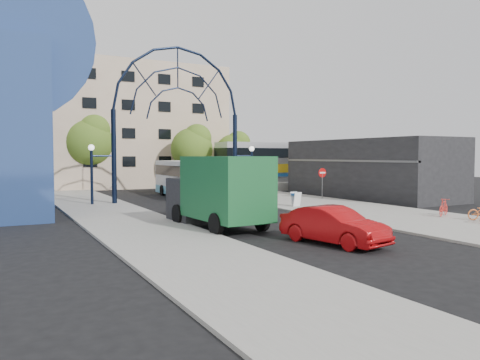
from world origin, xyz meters
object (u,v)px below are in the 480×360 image
stop_sign (244,176)px  tree_north_a (193,146)px  train_car (320,162)px  tree_north_b (90,140)px  black_suv (220,199)px  bike_near_a (257,192)px  sandwich_board (296,197)px  street_name_sign (245,174)px  green_truck (217,192)px  do_not_enter_sign (322,176)px  bike_near_b (263,191)px  red_sedan (333,226)px  city_bus (188,179)px  bike_far_b (444,207)px  tree_north_c (234,150)px  gateway_arch (178,92)px

stop_sign → tree_north_a: tree_north_a is taller
train_car → tree_north_b: size_ratio=3.14×
black_suv → bike_near_a: 8.23m
sandwich_board → train_car: bearing=48.1°
train_car → tree_north_b: (-23.88, 7.93, 2.37)m
street_name_sign → train_car: train_car is taller
green_truck → bike_near_a: size_ratio=4.23×
do_not_enter_sign → bike_near_b: 5.10m
train_car → tree_north_a: 14.52m
red_sedan → bike_near_b: red_sedan is taller
street_name_sign → city_bus: (-3.35, 3.96, -0.48)m
bike_near_a → bike_near_b: size_ratio=0.93×
do_not_enter_sign → tree_north_b: bearing=126.7°
black_suv → bike_near_b: size_ratio=2.59×
green_truck → bike_far_b: bearing=-16.2°
tree_north_b → tree_north_c: 16.15m
sandwich_board → tree_north_b: (-9.48, 23.95, 4.52)m
sandwich_board → bike_near_a: bearing=81.1°
tree_north_b → bike_near_b: 20.65m
street_name_sign → green_truck: 14.42m
do_not_enter_sign → stop_sign: bearing=162.1°
do_not_enter_sign → train_car: 15.03m
train_car → tree_north_b: 25.27m
do_not_enter_sign → red_sedan: bearing=-126.5°
tree_north_c → city_bus: 15.54m
black_suv → bike_near_a: bearing=52.8°
street_name_sign → tree_north_c: 16.95m
street_name_sign → do_not_enter_sign: bearing=-24.2°
train_car → black_suv: bearing=-143.8°
black_suv → bike_near_a: black_suv is taller
sandwich_board → stop_sign: bearing=97.6°
stop_sign → gateway_arch: bearing=157.4°
bike_near_b → tree_north_b: bearing=92.3°
green_truck → gateway_arch: bearing=74.3°
sandwich_board → tree_north_a: size_ratio=0.14×
city_bus → red_sedan: size_ratio=2.48×
tree_north_a → red_sedan: bearing=-102.0°
train_car → gateway_arch: bearing=-158.2°
do_not_enter_sign → tree_north_b: tree_north_b is taller
street_name_sign → city_bus: bearing=130.2°
train_car → tree_north_c: size_ratio=3.86×
city_bus → sandwich_board: bearing=-68.8°
stop_sign → sandwich_board: (0.80, -6.02, -1.25)m
do_not_enter_sign → black_suv: 10.57m
stop_sign → red_sedan: (-5.42, -17.68, -1.22)m
bike_near_a → do_not_enter_sign: bearing=-65.6°
tree_north_a → black_suv: bearing=-106.7°
street_name_sign → train_car: size_ratio=0.11×
do_not_enter_sign → black_suv: (-10.27, -2.11, -1.31)m
sandwich_board → tree_north_c: tree_north_c is taller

